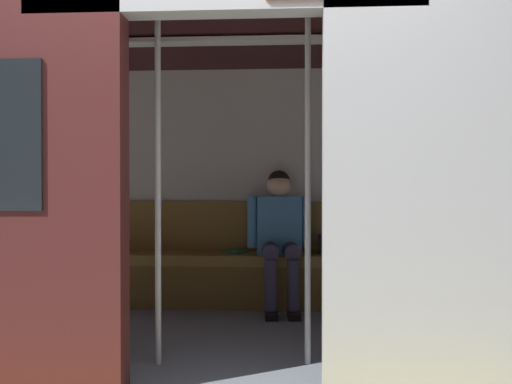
{
  "coord_description": "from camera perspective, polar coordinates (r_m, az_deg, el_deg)",
  "views": [
    {
      "loc": [
        -0.36,
        2.88,
        1.07
      ],
      "look_at": [
        -0.09,
        -1.18,
        1.01
      ],
      "focal_mm": 40.42,
      "sensor_mm": 36.0,
      "label": 1
    }
  ],
  "objects": [
    {
      "name": "handbag",
      "position": [
        5.06,
        7.68,
        -5.14
      ],
      "size": [
        0.26,
        0.15,
        0.17
      ],
      "color": "black",
      "rests_on": "bench_seat"
    },
    {
      "name": "train_car",
      "position": [
        4.07,
        -2.32,
        6.51
      ],
      "size": [
        6.4,
        2.6,
        2.24
      ],
      "color": "silver",
      "rests_on": "ground_plane"
    },
    {
      "name": "grab_pole_door",
      "position": [
        3.44,
        -9.68,
        0.46
      ],
      "size": [
        0.04,
        0.04,
        2.1
      ],
      "primitive_type": "cylinder",
      "color": "silver",
      "rests_on": "ground_plane"
    },
    {
      "name": "book",
      "position": [
        5.1,
        -2.02,
        -5.89
      ],
      "size": [
        0.23,
        0.26,
        0.03
      ],
      "primitive_type": "cube",
      "rotation": [
        0.0,
        0.0,
        -0.44
      ],
      "color": "#33723F",
      "rests_on": "bench_seat"
    },
    {
      "name": "grab_pole_far",
      "position": [
        3.42,
        5.15,
        0.47
      ],
      "size": [
        0.04,
        0.04,
        2.1
      ],
      "primitive_type": "cylinder",
      "color": "silver",
      "rests_on": "ground_plane"
    },
    {
      "name": "person_seated",
      "position": [
        4.93,
        2.35,
        -3.73
      ],
      "size": [
        0.55,
        0.7,
        1.19
      ],
      "color": "#4C8CC6",
      "rests_on": "ground_plane"
    },
    {
      "name": "bench_seat",
      "position": [
        5.03,
        -0.37,
        -7.39
      ],
      "size": [
        3.27,
        0.44,
        0.46
      ],
      "color": "olive",
      "rests_on": "ground_plane"
    }
  ]
}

